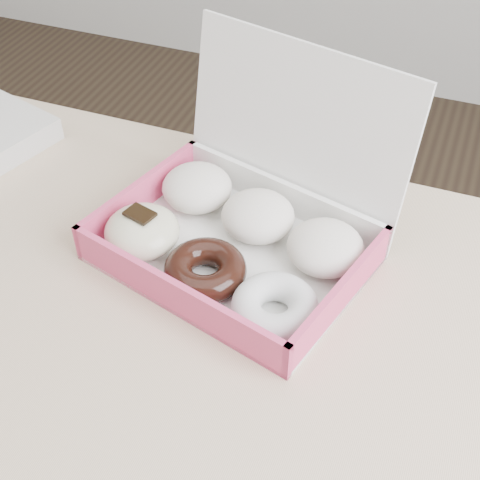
% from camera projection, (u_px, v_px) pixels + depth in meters
% --- Properties ---
extents(table, '(1.20, 0.80, 0.75)m').
position_uv_depth(table, '(134.00, 368.00, 0.84)').
color(table, tan).
rests_on(table, ground).
extents(donut_box, '(0.39, 0.36, 0.24)m').
position_uv_depth(donut_box, '(239.00, 228.00, 0.86)').
color(donut_box, white).
rests_on(donut_box, table).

